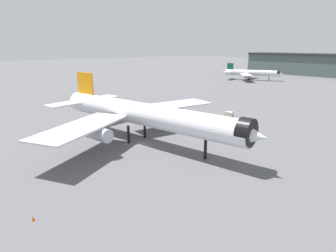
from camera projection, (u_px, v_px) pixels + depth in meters
ground at (141, 145)px, 68.06m from camera, size 900.00×900.00×0.00m
airliner_near_gate at (143, 115)px, 68.26m from camera, size 58.66×52.87×15.30m
airliner_far_taxiway at (252, 73)px, 194.84m from camera, size 35.74×32.13×10.83m
baggage_tug_wing at (178, 109)px, 101.58m from camera, size 2.27×3.39×1.85m
baggage_cart_trailing at (229, 114)px, 93.87m from camera, size 2.63×2.26×1.82m
traffic_cone_near_nose at (129, 112)px, 99.94m from camera, size 0.56×0.56×0.70m
traffic_cone_wingtip at (33, 218)px, 38.47m from camera, size 0.52×0.52×0.65m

